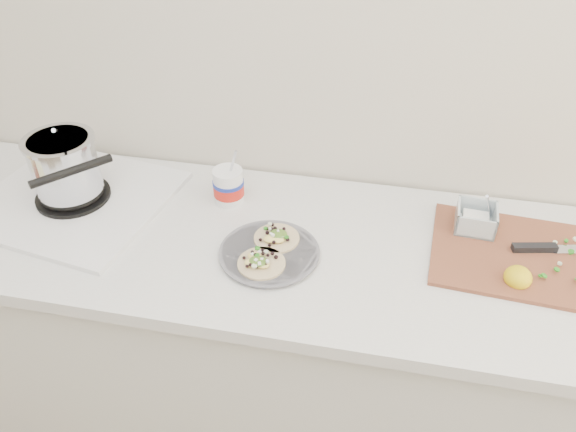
% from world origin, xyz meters
% --- Properties ---
extents(counter, '(2.44, 0.66, 0.90)m').
position_xyz_m(counter, '(0.00, 1.43, 0.45)').
color(counter, silver).
rests_on(counter, ground).
extents(stove, '(0.60, 0.57, 0.25)m').
position_xyz_m(stove, '(-0.65, 1.47, 0.98)').
color(stove, silver).
rests_on(stove, counter).
extents(taco_plate, '(0.27, 0.27, 0.04)m').
position_xyz_m(taco_plate, '(-0.03, 1.35, 0.92)').
color(taco_plate, slate).
rests_on(taco_plate, counter).
extents(tub, '(0.09, 0.09, 0.21)m').
position_xyz_m(tub, '(-0.20, 1.56, 0.96)').
color(tub, white).
rests_on(tub, counter).
extents(cutboard, '(0.51, 0.37, 0.08)m').
position_xyz_m(cutboard, '(0.62, 1.48, 0.92)').
color(cutboard, brown).
rests_on(cutboard, counter).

